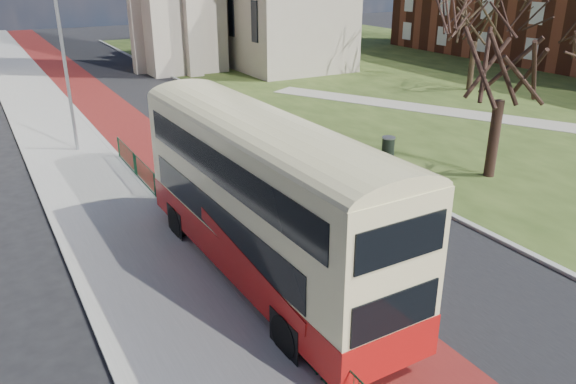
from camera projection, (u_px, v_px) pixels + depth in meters
ground at (368, 300)px, 15.68m from camera, size 160.00×160.00×0.00m
road_carriageway at (179, 126)px, 32.48m from camera, size 9.00×120.00×0.01m
bus_lane at (133, 133)px, 31.25m from camera, size 3.40×120.00×0.01m
pavement_west at (61, 142)px, 29.49m from camera, size 4.00×120.00×0.12m
kerb_west at (100, 136)px, 30.40m from camera, size 0.25×120.00×0.13m
kerb_east at (237, 109)px, 36.17m from camera, size 0.25×80.00×0.13m
grass_green at (461, 80)px, 45.28m from camera, size 40.00×80.00×0.04m
footpath at (539, 124)px, 32.86m from camera, size 18.84×32.82×0.03m
pedestrian_railing at (214, 249)px, 17.35m from camera, size 0.07×24.00×1.12m
streetlamp at (68, 58)px, 26.47m from camera, size 2.13×0.18×8.00m
bus at (262, 193)px, 15.83m from camera, size 2.92×11.56×4.81m
winter_tree_near at (509, 35)px, 22.56m from camera, size 6.82×6.82×8.70m
winter_tree_far at (479, 2)px, 39.58m from camera, size 6.76×6.76×8.92m
litter_bin at (388, 147)px, 26.97m from camera, size 0.70×0.70×1.03m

